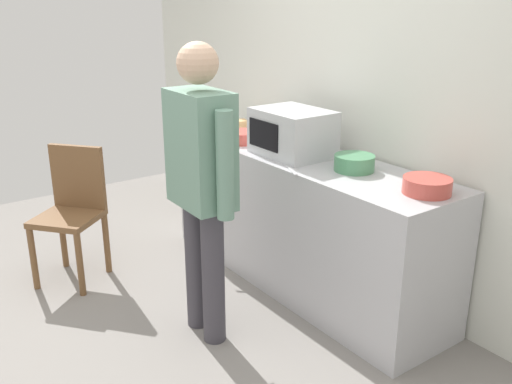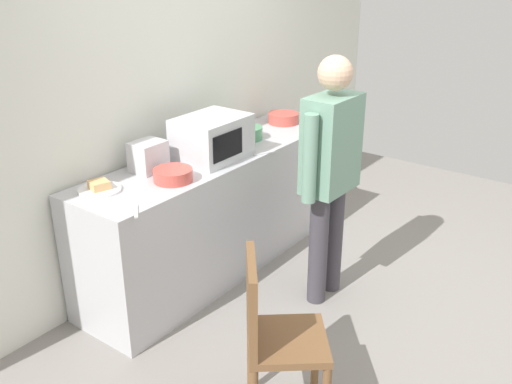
{
  "view_description": "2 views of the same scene",
  "coord_description": "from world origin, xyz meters",
  "px_view_note": "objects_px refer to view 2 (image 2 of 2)",
  "views": [
    {
      "loc": [
        2.62,
        -1.13,
        1.91
      ],
      "look_at": [
        -0.16,
        0.87,
        0.72
      ],
      "focal_mm": 39.59,
      "sensor_mm": 36.0,
      "label": 1
    },
    {
      "loc": [
        -3.06,
        -1.37,
        2.31
      ],
      "look_at": [
        -0.1,
        0.84,
        0.72
      ],
      "focal_mm": 40.4,
      "sensor_mm": 36.0,
      "label": 2
    }
  ],
  "objects_px": {
    "sandwich_plate": "(100,188)",
    "person_standing": "(330,165)",
    "microwave": "(212,138)",
    "salad_bowl": "(173,175)",
    "toaster": "(148,156)",
    "mixing_bowl": "(247,133)",
    "cereal_bowl": "(284,118)",
    "spoon_utensil": "(136,211)",
    "wooden_chair": "(273,333)",
    "fork_utensil": "(264,153)"
  },
  "relations": [
    {
      "from": "sandwich_plate",
      "to": "person_standing",
      "type": "relative_size",
      "value": 0.16
    },
    {
      "from": "cereal_bowl",
      "to": "fork_utensil",
      "type": "distance_m",
      "value": 0.8
    },
    {
      "from": "mixing_bowl",
      "to": "toaster",
      "type": "relative_size",
      "value": 1.1
    },
    {
      "from": "salad_bowl",
      "to": "toaster",
      "type": "height_order",
      "value": "toaster"
    },
    {
      "from": "microwave",
      "to": "cereal_bowl",
      "type": "relative_size",
      "value": 1.94
    },
    {
      "from": "spoon_utensil",
      "to": "wooden_chair",
      "type": "distance_m",
      "value": 1.03
    },
    {
      "from": "person_standing",
      "to": "sandwich_plate",
      "type": "bearing_deg",
      "value": 137.54
    },
    {
      "from": "sandwich_plate",
      "to": "microwave",
      "type": "bearing_deg",
      "value": -11.15
    },
    {
      "from": "microwave",
      "to": "person_standing",
      "type": "distance_m",
      "value": 0.86
    },
    {
      "from": "microwave",
      "to": "wooden_chair",
      "type": "xyz_separation_m",
      "value": [
        -0.94,
        -1.19,
        -0.55
      ]
    },
    {
      "from": "microwave",
      "to": "sandwich_plate",
      "type": "bearing_deg",
      "value": 168.85
    },
    {
      "from": "microwave",
      "to": "fork_utensil",
      "type": "height_order",
      "value": "microwave"
    },
    {
      "from": "microwave",
      "to": "wooden_chair",
      "type": "relative_size",
      "value": 0.53
    },
    {
      "from": "salad_bowl",
      "to": "toaster",
      "type": "bearing_deg",
      "value": 82.01
    },
    {
      "from": "microwave",
      "to": "cereal_bowl",
      "type": "bearing_deg",
      "value": 4.99
    },
    {
      "from": "sandwich_plate",
      "to": "cereal_bowl",
      "type": "bearing_deg",
      "value": -2.46
    },
    {
      "from": "toaster",
      "to": "sandwich_plate",
      "type": "bearing_deg",
      "value": -178.35
    },
    {
      "from": "sandwich_plate",
      "to": "mixing_bowl",
      "type": "relative_size",
      "value": 1.09
    },
    {
      "from": "microwave",
      "to": "cereal_bowl",
      "type": "xyz_separation_m",
      "value": [
        1.02,
        0.09,
        -0.11
      ]
    },
    {
      "from": "mixing_bowl",
      "to": "spoon_utensil",
      "type": "height_order",
      "value": "mixing_bowl"
    },
    {
      "from": "toaster",
      "to": "wooden_chair",
      "type": "relative_size",
      "value": 0.23
    },
    {
      "from": "salad_bowl",
      "to": "cereal_bowl",
      "type": "bearing_deg",
      "value": 6.29
    },
    {
      "from": "person_standing",
      "to": "cereal_bowl",
      "type": "bearing_deg",
      "value": 48.83
    },
    {
      "from": "mixing_bowl",
      "to": "fork_utensil",
      "type": "bearing_deg",
      "value": -122.7
    },
    {
      "from": "toaster",
      "to": "person_standing",
      "type": "relative_size",
      "value": 0.13
    },
    {
      "from": "cereal_bowl",
      "to": "wooden_chair",
      "type": "bearing_deg",
      "value": -146.88
    },
    {
      "from": "cereal_bowl",
      "to": "toaster",
      "type": "relative_size",
      "value": 1.17
    },
    {
      "from": "microwave",
      "to": "cereal_bowl",
      "type": "height_order",
      "value": "microwave"
    },
    {
      "from": "cereal_bowl",
      "to": "mixing_bowl",
      "type": "height_order",
      "value": "mixing_bowl"
    },
    {
      "from": "salad_bowl",
      "to": "person_standing",
      "type": "height_order",
      "value": "person_standing"
    },
    {
      "from": "mixing_bowl",
      "to": "person_standing",
      "type": "height_order",
      "value": "person_standing"
    },
    {
      "from": "salad_bowl",
      "to": "sandwich_plate",
      "type": "bearing_deg",
      "value": 147.74
    },
    {
      "from": "mixing_bowl",
      "to": "microwave",
      "type": "bearing_deg",
      "value": -171.37
    },
    {
      "from": "mixing_bowl",
      "to": "spoon_utensil",
      "type": "distance_m",
      "value": 1.47
    },
    {
      "from": "sandwich_plate",
      "to": "salad_bowl",
      "type": "height_order",
      "value": "salad_bowl"
    },
    {
      "from": "wooden_chair",
      "to": "fork_utensil",
      "type": "bearing_deg",
      "value": 37.59
    },
    {
      "from": "cereal_bowl",
      "to": "spoon_utensil",
      "type": "relative_size",
      "value": 1.52
    },
    {
      "from": "salad_bowl",
      "to": "spoon_utensil",
      "type": "bearing_deg",
      "value": -160.82
    },
    {
      "from": "salad_bowl",
      "to": "toaster",
      "type": "distance_m",
      "value": 0.27
    },
    {
      "from": "sandwich_plate",
      "to": "toaster",
      "type": "height_order",
      "value": "toaster"
    },
    {
      "from": "sandwich_plate",
      "to": "cereal_bowl",
      "type": "relative_size",
      "value": 1.02
    },
    {
      "from": "microwave",
      "to": "spoon_utensil",
      "type": "distance_m",
      "value": 0.98
    },
    {
      "from": "sandwich_plate",
      "to": "toaster",
      "type": "bearing_deg",
      "value": 1.65
    },
    {
      "from": "spoon_utensil",
      "to": "salad_bowl",
      "type": "bearing_deg",
      "value": 19.18
    },
    {
      "from": "toaster",
      "to": "wooden_chair",
      "type": "distance_m",
      "value": 1.54
    },
    {
      "from": "salad_bowl",
      "to": "mixing_bowl",
      "type": "height_order",
      "value": "mixing_bowl"
    },
    {
      "from": "microwave",
      "to": "toaster",
      "type": "xyz_separation_m",
      "value": [
        -0.44,
        0.18,
        -0.05
      ]
    },
    {
      "from": "toaster",
      "to": "fork_utensil",
      "type": "distance_m",
      "value": 0.85
    },
    {
      "from": "cereal_bowl",
      "to": "mixing_bowl",
      "type": "relative_size",
      "value": 1.07
    },
    {
      "from": "microwave",
      "to": "mixing_bowl",
      "type": "distance_m",
      "value": 0.51
    }
  ]
}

